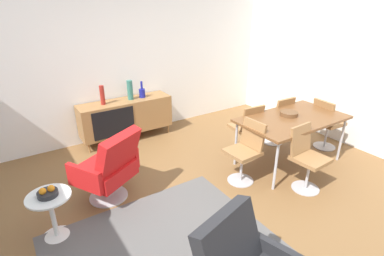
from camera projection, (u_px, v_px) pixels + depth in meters
The scene contains 18 objects.
ground_plane at pixel (197, 207), 3.65m from camera, with size 8.32×8.32×0.00m, color brown.
wall_back at pixel (112, 58), 5.09m from camera, with size 6.80×0.12×2.80m, color white.
wall_right at pixel (366, 63), 4.70m from camera, with size 0.12×5.60×2.80m, color white.
sideboard at pixel (126, 116), 5.27m from camera, with size 1.60×0.45×0.72m.
vase_cobalt at pixel (130, 90), 5.15m from camera, with size 0.10×0.10×0.34m.
vase_sculptural_dark at pixel (142, 92), 5.29m from camera, with size 0.11×0.11×0.29m.
vase_ceramic_small at pixel (102, 95), 4.91m from camera, with size 0.08×0.08×0.32m.
dining_table at pixel (292, 120), 4.38m from camera, with size 1.60×0.90×0.74m.
wooden_bowl_on_table at pixel (289, 114), 4.43m from camera, with size 0.26×0.26×0.06m, color brown.
dining_chair_back_left at pixel (247, 127), 4.72m from camera, with size 0.43×0.45×0.86m.
dining_chair_far_end at pixel (326, 122), 4.92m from camera, with size 0.45×0.43×0.86m.
dining_chair_near_window at pixel (246, 150), 4.03m from camera, with size 0.44×0.42×0.86m.
dining_chair_back_right at pixel (278, 118), 5.08m from camera, with size 0.41×0.44×0.86m.
dining_chair_front_left at pixel (307, 156), 3.87m from camera, with size 0.42×0.44×0.86m.
lounge_chair_red at pixel (109, 166), 3.63m from camera, with size 0.88×0.87×0.95m.
side_table_round at pixel (52, 212), 3.09m from camera, with size 0.44×0.44×0.52m.
fruit_bowl at pixel (47, 193), 2.99m from camera, with size 0.20×0.20×0.11m.
area_rug at pixel (162, 246), 3.08m from camera, with size 2.20×1.70×0.01m, color #595654.
Camera 1 is at (-1.67, -2.45, 2.35)m, focal length 28.05 mm.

